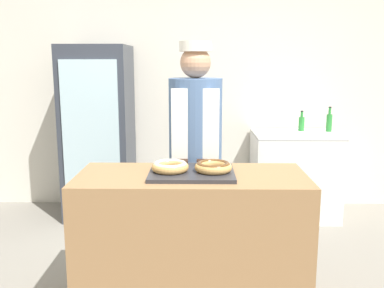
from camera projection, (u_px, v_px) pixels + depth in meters
The scene contains 12 objects.
wall_back at pixel (195, 86), 4.74m from camera, with size 8.00×0.06×2.70m.
display_counter at pixel (192, 241), 2.82m from camera, with size 1.47×0.64×0.90m.
serving_tray at pixel (192, 173), 2.73m from camera, with size 0.54×0.43×0.02m.
donut_light_glaze at pixel (170, 166), 2.72m from camera, with size 0.24×0.24×0.06m.
donut_chocolate_glaze at pixel (213, 166), 2.71m from camera, with size 0.24×0.24×0.06m.
brownie_back_left at pixel (182, 162), 2.89m from camera, with size 0.08×0.08×0.03m.
brownie_back_right at pixel (202, 162), 2.89m from camera, with size 0.08×0.08×0.03m.
baker_person at pixel (195, 152), 3.31m from camera, with size 0.41×0.41×1.76m.
beverage_fridge at pixel (99, 132), 4.45m from camera, with size 0.67×0.67×1.78m.
chest_freezer at pixel (294, 174), 4.51m from camera, with size 0.86×0.67×0.89m.
bottle_green at pixel (301, 123), 4.55m from camera, with size 0.06×0.06×0.22m.
bottle_green_b at pixel (329, 122), 4.51m from camera, with size 0.06×0.06×0.26m.
Camera 1 is at (0.04, -2.65, 1.61)m, focal length 40.00 mm.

